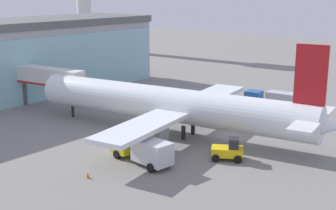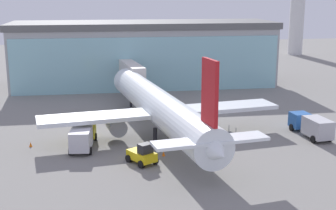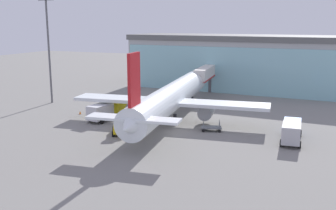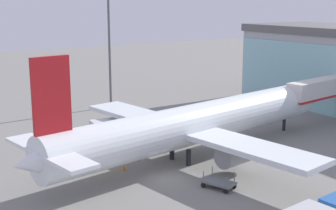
{
  "view_description": "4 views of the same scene",
  "coord_description": "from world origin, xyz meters",
  "px_view_note": "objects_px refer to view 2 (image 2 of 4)",
  "views": [
    {
      "loc": [
        -46.26,
        -26.04,
        16.99
      ],
      "look_at": [
        -1.06,
        7.99,
        2.93
      ],
      "focal_mm": 50.0,
      "sensor_mm": 36.0,
      "label": 1
    },
    {
      "loc": [
        -12.65,
        -49.81,
        17.46
      ],
      "look_at": [
        -2.07,
        4.64,
        4.14
      ],
      "focal_mm": 50.0,
      "sensor_mm": 36.0,
      "label": 2
    },
    {
      "loc": [
        19.34,
        -49.12,
        15.11
      ],
      "look_at": [
        -3.67,
        6.65,
        2.27
      ],
      "focal_mm": 42.0,
      "sensor_mm": 36.0,
      "label": 3
    },
    {
      "loc": [
        33.19,
        -22.78,
        15.78
      ],
      "look_at": [
        -5.96,
        4.64,
        5.18
      ],
      "focal_mm": 50.0,
      "sensor_mm": 36.0,
      "label": 4
    }
  ],
  "objects_px": {
    "safety_cone_wingtip": "(31,144)",
    "jet_bridge": "(131,71)",
    "safety_cone_nose": "(164,154)",
    "airplane": "(159,107)",
    "fuel_truck": "(312,125)",
    "catering_truck": "(83,136)",
    "pushback_tug": "(142,155)",
    "baggage_cart": "(225,135)"
  },
  "relations": [
    {
      "from": "fuel_truck",
      "to": "safety_cone_wingtip",
      "type": "xyz_separation_m",
      "value": [
        -34.01,
        2.59,
        -1.19
      ]
    },
    {
      "from": "fuel_truck",
      "to": "safety_cone_nose",
      "type": "xyz_separation_m",
      "value": [
        -19.36,
        -3.53,
        -1.19
      ]
    },
    {
      "from": "airplane",
      "to": "fuel_truck",
      "type": "xyz_separation_m",
      "value": [
        18.41,
        -4.43,
        -2.12
      ]
    },
    {
      "from": "safety_cone_nose",
      "to": "airplane",
      "type": "bearing_deg",
      "value": 83.2
    },
    {
      "from": "pushback_tug",
      "to": "safety_cone_nose",
      "type": "xyz_separation_m",
      "value": [
        2.59,
        1.84,
        -0.7
      ]
    },
    {
      "from": "airplane",
      "to": "safety_cone_nose",
      "type": "bearing_deg",
      "value": 166.45
    },
    {
      "from": "fuel_truck",
      "to": "safety_cone_nose",
      "type": "relative_size",
      "value": 13.49
    },
    {
      "from": "fuel_truck",
      "to": "safety_cone_nose",
      "type": "distance_m",
      "value": 19.72
    },
    {
      "from": "catering_truck",
      "to": "safety_cone_wingtip",
      "type": "height_order",
      "value": "catering_truck"
    },
    {
      "from": "catering_truck",
      "to": "safety_cone_wingtip",
      "type": "distance_m",
      "value": 6.35
    },
    {
      "from": "fuel_truck",
      "to": "safety_cone_nose",
      "type": "bearing_deg",
      "value": 96.9
    },
    {
      "from": "safety_cone_nose",
      "to": "catering_truck",
      "type": "bearing_deg",
      "value": 152.55
    },
    {
      "from": "airplane",
      "to": "pushback_tug",
      "type": "bearing_deg",
      "value": 153.37
    },
    {
      "from": "catering_truck",
      "to": "baggage_cart",
      "type": "distance_m",
      "value": 17.13
    },
    {
      "from": "pushback_tug",
      "to": "jet_bridge",
      "type": "bearing_deg",
      "value": -32.91
    },
    {
      "from": "airplane",
      "to": "fuel_truck",
      "type": "height_order",
      "value": "airplane"
    },
    {
      "from": "safety_cone_wingtip",
      "to": "airplane",
      "type": "bearing_deg",
      "value": 6.73
    },
    {
      "from": "airplane",
      "to": "fuel_truck",
      "type": "relative_size",
      "value": 5.36
    },
    {
      "from": "baggage_cart",
      "to": "safety_cone_wingtip",
      "type": "distance_m",
      "value": 23.18
    },
    {
      "from": "pushback_tug",
      "to": "safety_cone_wingtip",
      "type": "bearing_deg",
      "value": 28.1
    },
    {
      "from": "jet_bridge",
      "to": "safety_cone_wingtip",
      "type": "height_order",
      "value": "jet_bridge"
    },
    {
      "from": "safety_cone_nose",
      "to": "safety_cone_wingtip",
      "type": "distance_m",
      "value": 15.87
    },
    {
      "from": "jet_bridge",
      "to": "safety_cone_nose",
      "type": "bearing_deg",
      "value": 174.71
    },
    {
      "from": "jet_bridge",
      "to": "airplane",
      "type": "height_order",
      "value": "airplane"
    },
    {
      "from": "jet_bridge",
      "to": "fuel_truck",
      "type": "xyz_separation_m",
      "value": [
        19.5,
        -26.23,
        -3.22
      ]
    },
    {
      "from": "baggage_cart",
      "to": "airplane",
      "type": "bearing_deg",
      "value": -42.4
    },
    {
      "from": "safety_cone_nose",
      "to": "safety_cone_wingtip",
      "type": "relative_size",
      "value": 1.0
    },
    {
      "from": "jet_bridge",
      "to": "safety_cone_nose",
      "type": "relative_size",
      "value": 23.62
    },
    {
      "from": "safety_cone_wingtip",
      "to": "jet_bridge",
      "type": "bearing_deg",
      "value": 58.46
    },
    {
      "from": "catering_truck",
      "to": "jet_bridge",
      "type": "bearing_deg",
      "value": -9.86
    },
    {
      "from": "baggage_cart",
      "to": "safety_cone_nose",
      "type": "bearing_deg",
      "value": 10.2
    },
    {
      "from": "jet_bridge",
      "to": "fuel_truck",
      "type": "height_order",
      "value": "jet_bridge"
    },
    {
      "from": "airplane",
      "to": "pushback_tug",
      "type": "distance_m",
      "value": 10.74
    },
    {
      "from": "airplane",
      "to": "baggage_cart",
      "type": "height_order",
      "value": "airplane"
    },
    {
      "from": "fuel_truck",
      "to": "pushback_tug",
      "type": "relative_size",
      "value": 2.01
    },
    {
      "from": "jet_bridge",
      "to": "pushback_tug",
      "type": "height_order",
      "value": "jet_bridge"
    },
    {
      "from": "airplane",
      "to": "jet_bridge",
      "type": "bearing_deg",
      "value": -3.9
    },
    {
      "from": "jet_bridge",
      "to": "safety_cone_nose",
      "type": "distance_m",
      "value": 30.08
    },
    {
      "from": "airplane",
      "to": "safety_cone_wingtip",
      "type": "xyz_separation_m",
      "value": [
        -15.59,
        -1.84,
        -3.31
      ]
    },
    {
      "from": "airplane",
      "to": "safety_cone_wingtip",
      "type": "distance_m",
      "value": 16.05
    },
    {
      "from": "jet_bridge",
      "to": "baggage_cart",
      "type": "xyz_separation_m",
      "value": [
        8.61,
        -25.22,
        -4.19
      ]
    },
    {
      "from": "pushback_tug",
      "to": "safety_cone_nose",
      "type": "relative_size",
      "value": 6.72
    }
  ]
}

